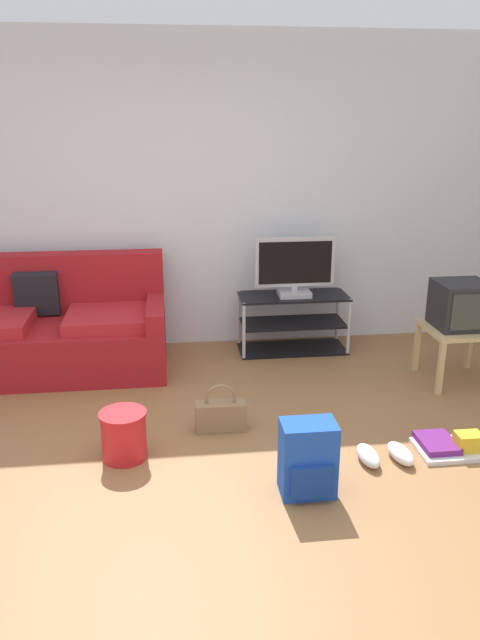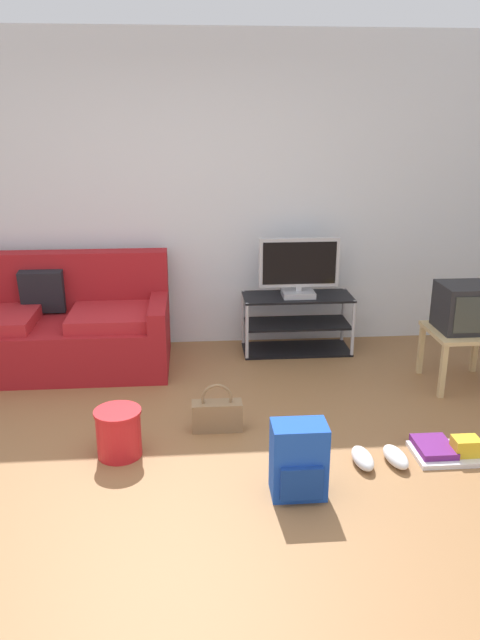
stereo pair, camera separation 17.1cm
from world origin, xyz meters
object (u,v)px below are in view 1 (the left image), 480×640
Objects in this scene: tv_stand at (293,323)px; floor_tray at (452,445)px; couch at (52,330)px; backpack at (308,459)px; side_table at (458,336)px; crt_tv at (461,305)px; flat_tv at (295,268)px; cleaning_bucket at (124,434)px; sneakers_pair at (384,455)px; handbag at (220,415)px.

floor_tray is at bearing -70.78° from tv_stand.
couch is 4.25× the size of backpack.
crt_tv is at bearing 90.00° from side_table.
crt_tv is (-0.00, 0.02, 0.25)m from side_table.
couch reaches higher than crt_tv.
flat_tv is at bearing 109.44° from floor_tray.
crt_tv is at bearing 19.23° from cleaning_bucket.
cleaning_bucket reaches higher than sneakers_pair.
flat_tv reaches higher than crt_tv.
flat_tv is 1.34× the size of side_table.
couch is at bearing -175.89° from flat_tv.
floor_tray is at bearing -115.26° from crt_tv.
crt_tv is (1.15, -0.80, 0.37)m from tv_stand.
sneakers_pair is (2.24, -1.75, -0.29)m from couch.
crt_tv is 2.74m from cleaning_bucket.
cleaning_bucket is (-2.55, -0.89, -0.46)m from crt_tv.
sneakers_pair is 0.76× the size of floor_tray.
backpack is 1.28× the size of handbag.
cleaning_bucket is at bearing -129.58° from tv_stand.
flat_tv reaches higher than couch.
side_table is at bearing -34.55° from flat_tv.
floor_tray is (1.01, 0.32, -0.17)m from backpack.
cleaning_bucket is at bearing -161.09° from side_table.
side_table is 1.14× the size of floor_tray.
tv_stand is (2.05, 0.17, -0.08)m from couch.
cleaning_bucket is 1.61m from sneakers_pair.
flat_tv is at bearing -90.00° from tv_stand.
cleaning_bucket is at bearing 171.54° from sneakers_pair.
floor_tray is at bearing 7.39° from sneakers_pair.
backpack is at bearing -99.26° from tv_stand.
flat_tv is at bearing 145.45° from side_table.
floor_tray is (0.46, 0.06, -0.00)m from sneakers_pair.
flat_tv is (2.05, 0.15, 0.44)m from couch.
crt_tv is at bearing -11.10° from couch.
flat_tv is at bearing 95.66° from sneakers_pair.
floor_tray is (0.65, -1.86, -0.21)m from tv_stand.
crt_tv reaches higher than side_table.
couch is 2.86m from sneakers_pair.
tv_stand is 1.45m from crt_tv.
couch is at bearing 147.95° from floor_tray.
couch is at bearing 168.90° from crt_tv.
crt_tv is 0.90× the size of backpack.
couch reaches higher than sneakers_pair.
crt_tv reaches higher than cleaning_bucket.
tv_stand is at bearing 50.42° from cleaning_bucket.
cleaning_bucket is 0.89× the size of sneakers_pair.
couch is 5.46× the size of handbag.
handbag is (-0.42, 0.78, -0.10)m from backpack.
tv_stand is at bearing 4.73° from couch.
couch is 3.28m from crt_tv.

